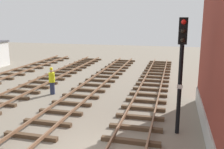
# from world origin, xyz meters

# --- Properties ---
(track_centre) EXTENTS (2.50, 44.31, 0.32)m
(track_centre) POSITION_xyz_m (-3.25, -0.00, 0.13)
(track_centre) COLOR #4C3826
(track_centre) RESTS_ON ground
(signal_mast) EXTENTS (0.36, 0.40, 5.10)m
(signal_mast) POSITION_xyz_m (2.87, 2.80, 3.21)
(signal_mast) COLOR black
(signal_mast) RESTS_ON ground
(track_worker_foreground) EXTENTS (0.40, 0.40, 1.87)m
(track_worker_foreground) POSITION_xyz_m (-5.38, 6.90, 0.93)
(track_worker_foreground) COLOR #262D4C
(track_worker_foreground) RESTS_ON ground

